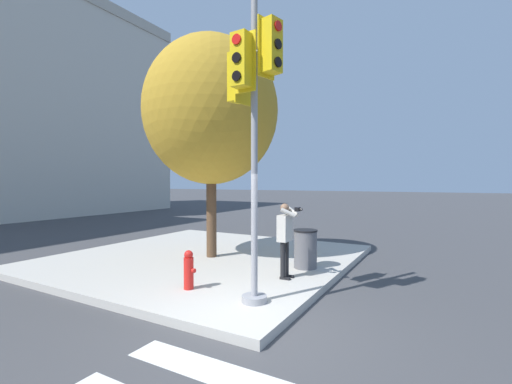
% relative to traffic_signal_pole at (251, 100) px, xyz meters
% --- Properties ---
extents(ground_plane, '(160.00, 160.00, 0.00)m').
position_rel_traffic_signal_pole_xyz_m(ground_plane, '(-0.68, -0.31, -3.80)').
color(ground_plane, '#424244').
extents(sidewalk_corner, '(8.00, 8.00, 0.16)m').
position_rel_traffic_signal_pole_xyz_m(sidewalk_corner, '(2.82, 3.19, -3.72)').
color(sidewalk_corner, '#BCB7AD').
rests_on(sidewalk_corner, ground_plane).
extents(traffic_signal_pole, '(0.82, 1.13, 5.53)m').
position_rel_traffic_signal_pole_xyz_m(traffic_signal_pole, '(0.00, 0.00, 0.00)').
color(traffic_signal_pole, '#939399').
rests_on(traffic_signal_pole, sidewalk_corner).
extents(person_photographer, '(0.50, 0.53, 1.70)m').
position_rel_traffic_signal_pole_xyz_m(person_photographer, '(1.79, 0.14, -2.62)').
color(person_photographer, black).
rests_on(person_photographer, sidewalk_corner).
extents(street_tree, '(3.86, 3.86, 6.37)m').
position_rel_traffic_signal_pole_xyz_m(street_tree, '(2.78, 2.94, 0.59)').
color(street_tree, brown).
rests_on(street_tree, sidewalk_corner).
extents(fire_hydrant, '(0.20, 0.26, 0.80)m').
position_rel_traffic_signal_pole_xyz_m(fire_hydrant, '(0.10, 1.54, -3.24)').
color(fire_hydrant, red).
rests_on(fire_hydrant, sidewalk_corner).
extents(trash_bin, '(0.61, 0.61, 0.97)m').
position_rel_traffic_signal_pole_xyz_m(trash_bin, '(2.88, 0.07, -3.15)').
color(trash_bin, '#5B5B60').
rests_on(trash_bin, sidewalk_corner).
extents(building_right, '(15.41, 12.52, 15.36)m').
position_rel_traffic_signal_pole_xyz_m(building_right, '(9.91, 24.56, 3.89)').
color(building_right, beige).
rests_on(building_right, ground_plane).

